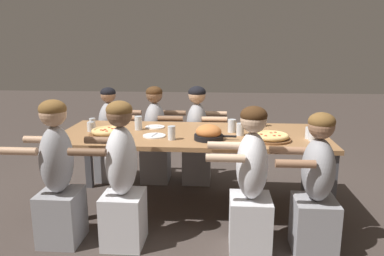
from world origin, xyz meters
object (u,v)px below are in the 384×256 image
empty_plate_b (154,136)px  diner_far_left (111,139)px  empty_plate_a (155,127)px  drinking_glass_h (92,124)px  pizza_board_second (271,137)px  drinking_glass_f (138,123)px  drinking_glass_a (310,134)px  pizza_board_main (108,132)px  diner_near_midright (251,186)px  drinking_glass_c (240,130)px  drinking_glass_e (262,121)px  drinking_glass_d (313,136)px  diner_near_midleft (122,181)px  cocktail_glass_blue (91,127)px  skillet_bowl (209,133)px  drinking_glass_g (172,133)px  diner_near_left (58,178)px  diner_far_midleft (156,139)px  diner_far_center (197,139)px  drinking_glass_b (232,126)px  diner_near_right (316,190)px

empty_plate_b → diner_far_left: diner_far_left is taller
empty_plate_a → drinking_glass_h: (-0.63, -0.07, 0.04)m
pizza_board_second → drinking_glass_f: bearing=166.0°
drinking_glass_a → pizza_board_main: bearing=-179.2°
pizza_board_second → diner_near_midright: size_ratio=0.32×
drinking_glass_c → drinking_glass_e: drinking_glass_e is taller
drinking_glass_a → drinking_glass_h: bearing=172.7°
drinking_glass_d → diner_near_midleft: size_ratio=0.09×
cocktail_glass_blue → diner_near_midright: (1.50, -0.74, -0.27)m
skillet_bowl → diner_near_midleft: diner_near_midleft is taller
diner_far_left → drinking_glass_g: bearing=40.9°
diner_near_midleft → diner_near_left: (-0.52, 0.00, 0.01)m
drinking_glass_f → diner_far_midleft: diner_far_midleft is taller
empty_plate_b → skillet_bowl: bearing=-8.5°
empty_plate_a → pizza_board_main: bearing=-136.0°
drinking_glass_h → pizza_board_second: bearing=-11.5°
drinking_glass_e → drinking_glass_h: 1.74m
drinking_glass_d → diner_near_midleft: 1.69m
diner_far_midleft → diner_far_center: (0.49, 0.00, 0.01)m
pizza_board_second → diner_near_left: size_ratio=0.31×
pizza_board_main → drinking_glass_g: 0.62m
drinking_glass_b → diner_near_left: 1.64m
skillet_bowl → diner_far_left: diner_far_left is taller
diner_far_midleft → drinking_glass_b: bearing=52.6°
diner_far_left → empty_plate_a: bearing=50.2°
diner_near_right → drinking_glass_c: bearing=39.0°
empty_plate_b → drinking_glass_b: 0.76m
drinking_glass_g → diner_near_right: diner_near_right is taller
cocktail_glass_blue → diner_far_left: size_ratio=0.11×
empty_plate_b → drinking_glass_a: drinking_glass_a is taller
diner_far_left → diner_far_midleft: bearing=90.0°
cocktail_glass_blue → drinking_glass_h: bearing=103.0°
drinking_glass_a → drinking_glass_b: (-0.69, 0.20, 0.01)m
drinking_glass_g → diner_near_right: size_ratio=0.11×
drinking_glass_c → drinking_glass_g: bearing=-161.3°
diner_far_center → diner_near_left: bearing=-34.9°
pizza_board_second → drinking_glass_b: drinking_glass_b is taller
empty_plate_a → drinking_glass_f: size_ratio=1.46×
pizza_board_second → drinking_glass_d: (0.37, 0.00, 0.02)m
pizza_board_main → empty_plate_a: 0.52m
pizza_board_second → diner_far_left: bearing=151.4°
drinking_glass_a → diner_far_midleft: (-1.56, 0.86, -0.30)m
cocktail_glass_blue → drinking_glass_b: drinking_glass_b is taller
diner_near_midright → drinking_glass_h: bearing=60.3°
drinking_glass_e → diner_far_left: diner_far_left is taller
drinking_glass_c → drinking_glass_f: drinking_glass_f is taller
skillet_bowl → empty_plate_a: size_ratio=1.91×
diner_near_right → diner_far_center: diner_far_center is taller
drinking_glass_d → diner_near_midright: (-0.57, -0.52, -0.28)m
drinking_glass_g → empty_plate_a: bearing=116.4°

